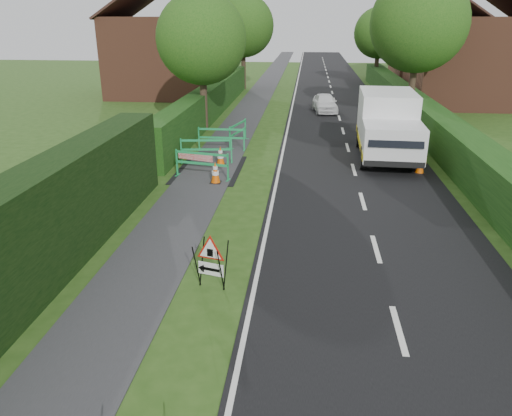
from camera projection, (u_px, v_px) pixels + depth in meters
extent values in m
plane|color=#264814|center=(261.00, 355.00, 8.64)|extent=(120.00, 120.00, 0.00)
cube|color=black|center=(331.00, 88.00, 40.90)|extent=(6.00, 90.00, 0.02)
cube|color=#2D2D30|center=(264.00, 87.00, 41.43)|extent=(2.00, 90.00, 0.02)
cube|color=#14380F|center=(212.00, 116.00, 29.55)|extent=(1.00, 24.00, 1.80)
cube|color=#14380F|center=(434.00, 145.00, 22.87)|extent=(1.20, 50.00, 1.50)
cube|color=brown|center=(163.00, 57.00, 36.47)|extent=(7.00, 7.00, 5.50)
cube|color=#331E19|center=(136.00, 0.00, 35.26)|extent=(4.00, 7.40, 2.58)
cube|color=#331E19|center=(184.00, 0.00, 34.92)|extent=(4.00, 7.40, 2.58)
cube|color=brown|center=(468.00, 62.00, 32.60)|extent=(7.00, 7.00, 5.50)
cube|color=brown|center=(435.00, 49.00, 45.51)|extent=(7.00, 7.00, 5.50)
cube|color=#331E19|center=(420.00, 4.00, 44.29)|extent=(4.00, 7.40, 2.58)
cube|color=#331E19|center=(461.00, 3.00, 43.96)|extent=(4.00, 7.40, 2.58)
cylinder|color=#2D2116|center=(204.00, 105.00, 25.32)|extent=(0.36, 0.36, 2.62)
sphere|color=#194813|center=(201.00, 39.00, 24.18)|extent=(4.40, 4.40, 4.40)
cylinder|color=#2D2116|center=(411.00, 93.00, 27.92)|extent=(0.36, 0.36, 2.97)
sphere|color=#194813|center=(419.00, 23.00, 26.60)|extent=(5.20, 5.20, 5.20)
cylinder|color=#2D2116|center=(244.00, 71.00, 40.15)|extent=(0.36, 0.36, 2.80)
sphere|color=#194813|center=(243.00, 26.00, 38.92)|extent=(4.80, 4.80, 4.80)
cylinder|color=#2D2116|center=(376.00, 70.00, 42.87)|extent=(0.36, 0.36, 2.45)
sphere|color=#194813|center=(379.00, 33.00, 41.79)|extent=(4.20, 4.20, 4.20)
cylinder|color=black|center=(196.00, 266.00, 10.57)|extent=(0.11, 0.32, 1.05)
cylinder|color=black|center=(202.00, 261.00, 10.80)|extent=(0.11, 0.32, 1.05)
cylinder|color=black|center=(221.00, 271.00, 10.38)|extent=(0.11, 0.32, 1.05)
cylinder|color=black|center=(226.00, 265.00, 10.61)|extent=(0.11, 0.32, 1.05)
cube|color=white|center=(211.00, 269.00, 10.60)|extent=(0.57, 0.17, 0.28)
cube|color=black|center=(211.00, 269.00, 10.58)|extent=(0.40, 0.12, 0.07)
cone|color=black|center=(201.00, 268.00, 10.66)|extent=(0.17, 0.20, 0.17)
cube|color=black|center=(210.00, 253.00, 10.44)|extent=(0.13, 0.04, 0.17)
cube|color=silver|center=(386.00, 117.00, 21.10)|extent=(2.35, 3.64, 2.13)
cube|color=silver|center=(392.00, 141.00, 18.77)|extent=(2.30, 2.38, 1.30)
cube|color=black|center=(396.00, 139.00, 17.63)|extent=(1.95, 0.33, 0.60)
cube|color=yellow|center=(359.00, 141.00, 20.60)|extent=(0.25, 5.44, 0.26)
cube|color=yellow|center=(415.00, 143.00, 20.30)|extent=(0.25, 5.44, 0.26)
cube|color=black|center=(394.00, 164.00, 17.97)|extent=(2.16, 0.22, 0.22)
cylinder|color=black|center=(364.00, 158.00, 19.09)|extent=(0.30, 0.89, 0.88)
cylinder|color=black|center=(417.00, 160.00, 18.82)|extent=(0.30, 0.89, 0.88)
cylinder|color=black|center=(360.00, 137.00, 22.37)|extent=(0.30, 0.89, 0.88)
cylinder|color=black|center=(405.00, 139.00, 22.10)|extent=(0.30, 0.89, 0.88)
cube|color=black|center=(419.00, 173.00, 18.68)|extent=(0.38, 0.38, 0.04)
cone|color=#E35707|center=(420.00, 163.00, 18.54)|extent=(0.32, 0.32, 0.75)
cylinder|color=white|center=(420.00, 164.00, 18.55)|extent=(0.25, 0.25, 0.14)
cylinder|color=white|center=(421.00, 159.00, 18.49)|extent=(0.17, 0.17, 0.10)
cube|color=black|center=(416.00, 155.00, 21.07)|extent=(0.38, 0.38, 0.04)
cone|color=#E35707|center=(417.00, 146.00, 20.93)|extent=(0.32, 0.32, 0.75)
cylinder|color=white|center=(417.00, 147.00, 20.94)|extent=(0.25, 0.25, 0.14)
cylinder|color=white|center=(418.00, 143.00, 20.87)|extent=(0.17, 0.17, 0.10)
cube|color=black|center=(395.00, 144.00, 22.86)|extent=(0.38, 0.38, 0.04)
cone|color=#E35707|center=(396.00, 136.00, 22.72)|extent=(0.32, 0.32, 0.75)
cylinder|color=white|center=(396.00, 137.00, 22.73)|extent=(0.25, 0.25, 0.14)
cylinder|color=white|center=(396.00, 133.00, 22.67)|extent=(0.17, 0.17, 0.10)
cube|color=black|center=(216.00, 183.00, 17.58)|extent=(0.38, 0.38, 0.04)
cone|color=#E35707|center=(215.00, 172.00, 17.44)|extent=(0.32, 0.32, 0.75)
cylinder|color=white|center=(215.00, 173.00, 17.45)|extent=(0.25, 0.25, 0.14)
cylinder|color=white|center=(215.00, 168.00, 17.39)|extent=(0.17, 0.17, 0.10)
cube|color=black|center=(221.00, 165.00, 19.65)|extent=(0.38, 0.38, 0.04)
cone|color=#E35707|center=(220.00, 155.00, 19.51)|extent=(0.32, 0.32, 0.75)
cylinder|color=white|center=(220.00, 156.00, 19.52)|extent=(0.25, 0.25, 0.14)
cylinder|color=white|center=(220.00, 152.00, 19.45)|extent=(0.17, 0.17, 0.10)
cube|color=#1B954C|center=(177.00, 163.00, 18.24)|extent=(0.06, 0.06, 1.00)
cube|color=#1B954C|center=(228.00, 167.00, 17.66)|extent=(0.06, 0.06, 1.00)
cube|color=#1B954C|center=(202.00, 154.00, 17.80)|extent=(1.97, 0.47, 0.08)
cube|color=#1B954C|center=(202.00, 164.00, 17.93)|extent=(1.97, 0.47, 0.08)
cube|color=#1B954C|center=(178.00, 175.00, 18.42)|extent=(0.13, 0.35, 0.04)
cube|color=#1B954C|center=(228.00, 180.00, 17.83)|extent=(0.13, 0.35, 0.04)
cube|color=#1B954C|center=(181.00, 151.00, 19.84)|extent=(0.06, 0.06, 1.00)
cube|color=#1B954C|center=(231.00, 151.00, 19.88)|extent=(0.06, 0.06, 1.00)
cube|color=#1B954C|center=(206.00, 140.00, 19.71)|extent=(1.99, 0.30, 0.08)
cube|color=#1B954C|center=(206.00, 149.00, 19.84)|extent=(1.99, 0.30, 0.08)
cube|color=#1B954C|center=(182.00, 162.00, 20.01)|extent=(0.10, 0.35, 0.04)
cube|color=#1B954C|center=(232.00, 162.00, 20.05)|extent=(0.10, 0.35, 0.04)
cube|color=#1B954C|center=(199.00, 138.00, 21.89)|extent=(0.05, 0.05, 1.00)
cube|color=#1B954C|center=(244.00, 139.00, 21.70)|extent=(0.05, 0.05, 1.00)
cube|color=#1B954C|center=(221.00, 129.00, 21.64)|extent=(2.00, 0.05, 0.08)
cube|color=#1B954C|center=(221.00, 138.00, 21.78)|extent=(2.00, 0.05, 0.08)
cube|color=#1B954C|center=(199.00, 149.00, 22.06)|extent=(0.06, 0.35, 0.04)
cube|color=#1B954C|center=(244.00, 150.00, 21.87)|extent=(0.06, 0.35, 0.04)
cube|color=#1B954C|center=(230.00, 138.00, 21.96)|extent=(0.06, 0.06, 1.00)
cube|color=#1B954C|center=(245.00, 129.00, 23.73)|extent=(0.06, 0.06, 1.00)
cube|color=#1B954C|center=(238.00, 124.00, 22.70)|extent=(0.49, 1.96, 0.08)
cube|color=#1B954C|center=(238.00, 132.00, 22.83)|extent=(0.49, 1.96, 0.08)
cube|color=#1B954C|center=(230.00, 149.00, 22.13)|extent=(0.35, 0.14, 0.04)
cube|color=#1B954C|center=(245.00, 139.00, 23.90)|extent=(0.35, 0.14, 0.04)
cube|color=red|center=(196.00, 168.00, 19.33)|extent=(1.44, 0.50, 0.25)
imported|color=white|center=(325.00, 103.00, 30.57)|extent=(1.64, 3.39, 1.11)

